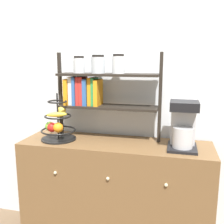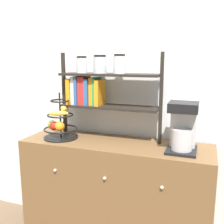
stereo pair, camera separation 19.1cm
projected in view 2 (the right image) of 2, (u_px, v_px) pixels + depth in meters
wall_back at (126, 80)px, 2.10m from camera, size 7.00×0.05×2.60m
sideboard at (115, 196)px, 2.03m from camera, size 1.42×0.44×0.86m
coffee_maker at (183, 126)px, 1.76m from camera, size 0.20×0.24×0.34m
fruit_stand at (59, 124)px, 2.04m from camera, size 0.27×0.27×0.36m
shelf_hutch at (97, 86)px, 2.02m from camera, size 0.81×0.20×0.66m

